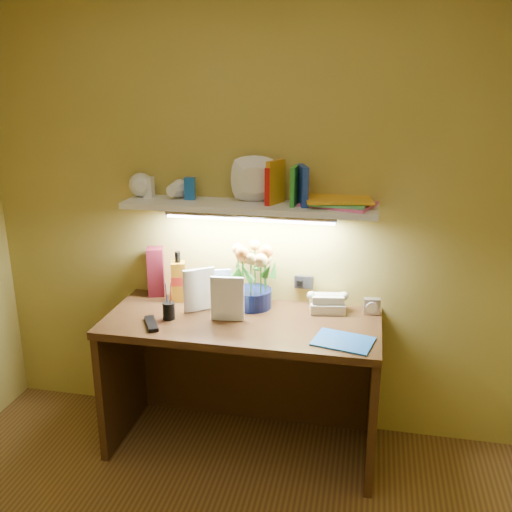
{
  "coord_description": "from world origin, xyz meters",
  "views": [
    {
      "loc": [
        0.61,
        -1.39,
        1.94
      ],
      "look_at": [
        0.04,
        1.35,
        1.05
      ],
      "focal_mm": 40.0,
      "sensor_mm": 36.0,
      "label": 1
    }
  ],
  "objects_px": {
    "flower_bouquet": "(253,276)",
    "telephone": "(327,301)",
    "desk": "(242,385)",
    "whisky_bottle": "(178,276)",
    "desk_clock": "(372,306)"
  },
  "relations": [
    {
      "from": "telephone",
      "to": "whisky_bottle",
      "type": "xyz_separation_m",
      "value": [
        -0.81,
        -0.01,
        0.09
      ]
    },
    {
      "from": "flower_bouquet",
      "to": "telephone",
      "type": "relative_size",
      "value": 1.94
    },
    {
      "from": "flower_bouquet",
      "to": "telephone",
      "type": "distance_m",
      "value": 0.41
    },
    {
      "from": "desk_clock",
      "to": "whisky_bottle",
      "type": "height_order",
      "value": "whisky_bottle"
    },
    {
      "from": "flower_bouquet",
      "to": "telephone",
      "type": "height_order",
      "value": "flower_bouquet"
    },
    {
      "from": "whisky_bottle",
      "to": "desk",
      "type": "bearing_deg",
      "value": -25.41
    },
    {
      "from": "desk_clock",
      "to": "desk",
      "type": "bearing_deg",
      "value": -166.91
    },
    {
      "from": "telephone",
      "to": "whisky_bottle",
      "type": "relative_size",
      "value": 0.64
    },
    {
      "from": "desk",
      "to": "desk_clock",
      "type": "bearing_deg",
      "value": 18.06
    },
    {
      "from": "flower_bouquet",
      "to": "telephone",
      "type": "bearing_deg",
      "value": 3.14
    },
    {
      "from": "telephone",
      "to": "desk_clock",
      "type": "distance_m",
      "value": 0.23
    },
    {
      "from": "flower_bouquet",
      "to": "desk",
      "type": "bearing_deg",
      "value": -97.12
    },
    {
      "from": "whisky_bottle",
      "to": "telephone",
      "type": "bearing_deg",
      "value": 0.82
    },
    {
      "from": "flower_bouquet",
      "to": "telephone",
      "type": "xyz_separation_m",
      "value": [
        0.4,
        0.02,
        -0.12
      ]
    },
    {
      "from": "desk",
      "to": "whisky_bottle",
      "type": "height_order",
      "value": "whisky_bottle"
    }
  ]
}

